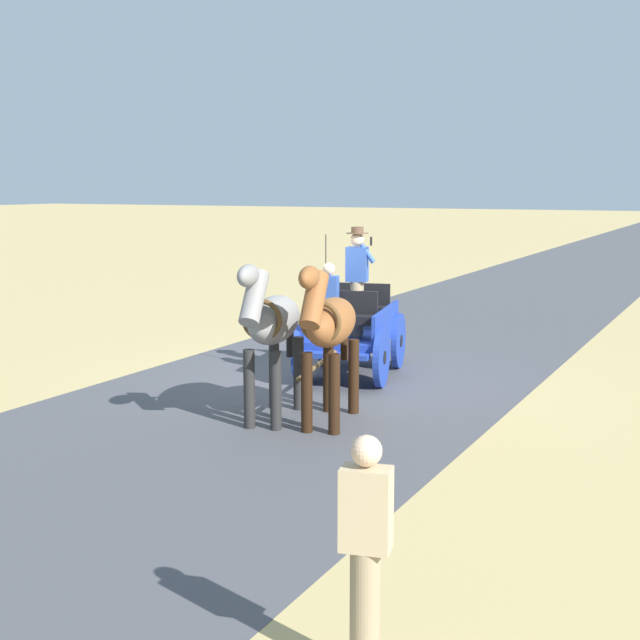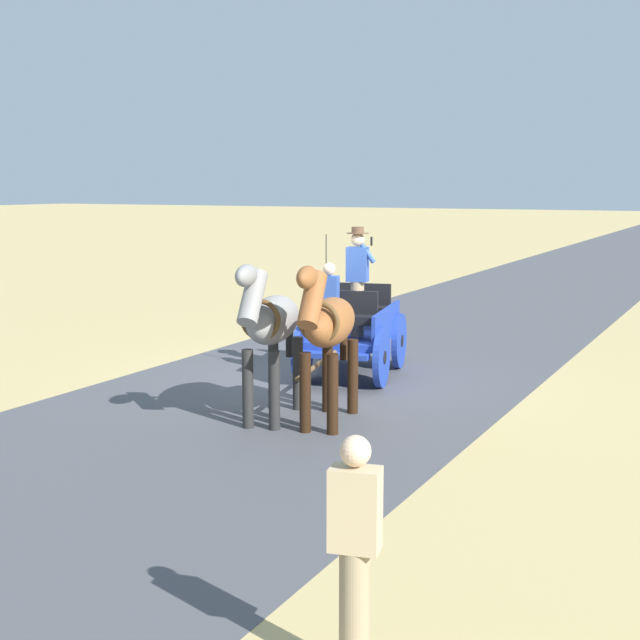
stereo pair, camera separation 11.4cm
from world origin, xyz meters
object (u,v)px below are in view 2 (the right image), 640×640
horse_near_side (328,327)px  pedestrian_walking (355,552)px  horse_drawn_carriage (352,328)px  horse_off_side (271,324)px

horse_near_side → pedestrian_walking: horse_near_side is taller
horse_drawn_carriage → horse_off_side: bearing=94.3°
horse_drawn_carriage → horse_off_side: 3.10m
horse_near_side → horse_off_side: size_ratio=1.00×
horse_off_side → pedestrian_walking: bearing=125.1°
pedestrian_walking → horse_off_side: bearing=-54.9°
horse_off_side → pedestrian_walking: 6.41m
horse_off_side → pedestrian_walking: horse_off_side is taller
horse_off_side → horse_near_side: bearing=-168.2°
horse_near_side → pedestrian_walking: bearing=118.3°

